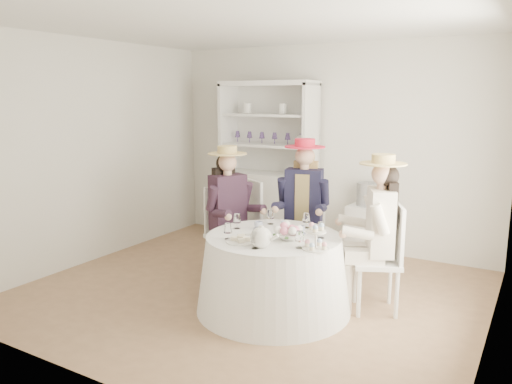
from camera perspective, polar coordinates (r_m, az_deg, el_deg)
The scene contains 23 objects.
ground at distance 5.34m, azimuth -0.55°, elevation -11.31°, with size 4.50×4.50×0.00m, color #866243.
ceiling at distance 5.00m, azimuth -0.61°, elevation 18.74°, with size 4.50×4.50×0.00m, color white.
wall_back at distance 6.77m, azimuth 8.20°, elevation 5.09°, with size 4.50×4.50×0.00m, color silver.
wall_front at distance 3.46m, azimuth -17.91°, elevation -0.73°, with size 4.50×4.50×0.00m, color silver.
wall_left at distance 6.44m, azimuth -18.07°, elevation 4.38°, with size 4.50×4.50×0.00m, color silver.
wall_right at distance 4.30m, azimuth 26.06°, elevation 0.87°, with size 4.50×4.50×0.00m, color silver.
tea_table at distance 4.81m, azimuth 2.02°, elevation -9.23°, with size 1.47×1.47×0.73m.
hutch at distance 6.91m, azimuth 1.46°, elevation 0.62°, with size 1.32×0.51×2.22m.
side_table at distance 6.50m, azimuth 12.55°, elevation -4.41°, with size 0.43×0.43×0.67m, color silver.
hatbox at distance 6.39m, azimuth 12.73°, elevation -0.25°, with size 0.29×0.29×0.29m, color black.
guest_left at distance 5.49m, azimuth -3.09°, elevation -1.50°, with size 0.63×0.57×1.49m.
guest_mid at distance 5.55m, azimuth 5.45°, elevation -0.93°, with size 0.59×0.63×1.57m.
guest_right at distance 4.77m, azimuth 13.70°, elevation -3.62°, with size 0.63×0.58×1.50m.
spare_chair at distance 5.92m, azimuth 0.69°, elevation -3.27°, with size 0.60×0.60×1.07m.
teacup_a at distance 4.91m, azimuth 0.28°, elevation -3.89°, with size 0.09×0.09×0.07m, color white.
teacup_b at distance 4.95m, azimuth 3.26°, elevation -3.80°, with size 0.07×0.07×0.06m, color white.
teacup_c at distance 4.77m, azimuth 5.09°, elevation -4.36°, with size 0.09×0.09×0.07m, color white.
flower_bowl at distance 4.56m, azimuth 3.80°, elevation -5.16°, with size 0.21×0.21×0.05m, color white.
flower_arrangement at distance 4.54m, azimuth 3.77°, elevation -4.32°, with size 0.20×0.20×0.07m.
table_teapot at distance 4.32m, azimuth 0.61°, elevation -5.22°, with size 0.27×0.19×0.20m.
sandwich_plate at distance 4.49m, azimuth -1.76°, elevation -5.56°, with size 0.27×0.27×0.06m.
cupcake_stand at distance 4.29m, azimuth 6.85°, elevation -5.48°, with size 0.23×0.23×0.22m.
stemware_set at distance 4.68m, azimuth 2.05°, elevation -4.12°, with size 0.93×0.93×0.15m.
Camera 1 is at (2.55, -4.24, 2.01)m, focal length 35.00 mm.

